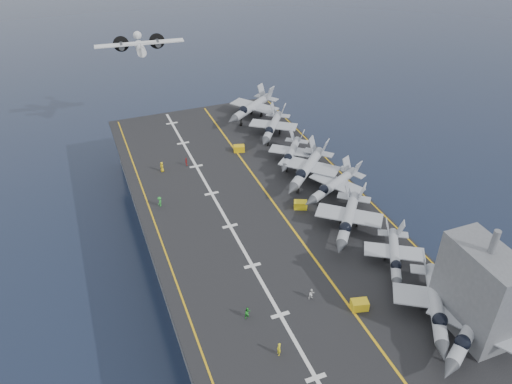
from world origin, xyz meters
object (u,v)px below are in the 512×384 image
object	(u,v)px
transport_plane	(140,48)
tow_cart_a	(360,305)
fighter_jet_0	(471,326)
island_superstructure	(481,282)

from	to	relation	value
transport_plane	tow_cart_a	bearing A→B (deg)	-80.70
fighter_jet_0	island_superstructure	bearing A→B (deg)	49.85
island_superstructure	tow_cart_a	size ratio (longest dim) A/B	6.11
island_superstructure	transport_plane	bearing A→B (deg)	105.60
island_superstructure	fighter_jet_0	bearing A→B (deg)	-130.15
island_superstructure	tow_cart_a	world-z (taller)	island_superstructure
tow_cart_a	transport_plane	size ratio (longest dim) A/B	0.12
fighter_jet_0	tow_cart_a	world-z (taller)	fighter_jet_0
island_superstructure	transport_plane	xyz separation A→B (m)	(-23.68, 84.81, 5.16)
tow_cart_a	transport_plane	world-z (taller)	transport_plane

